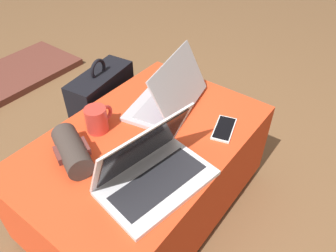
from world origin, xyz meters
TOP-DOWN VIEW (x-y plane):
  - ground_plane at (0.00, 0.00)m, footprint 14.00×14.00m
  - ottoman at (0.00, 0.00)m, footprint 0.98×0.65m
  - laptop_near at (-0.14, -0.16)m, footprint 0.40×0.29m
  - laptop_far at (0.23, 0.05)m, footprint 0.41×0.30m
  - cell_phone at (0.23, -0.22)m, footprint 0.16×0.11m
  - backpack at (0.19, 0.45)m, footprint 0.37×0.23m
  - wrist_brace at (-0.24, 0.12)m, footprint 0.17×0.23m
  - coffee_mug at (-0.07, 0.17)m, footprint 0.13×0.08m

SIDE VIEW (x-z plane):
  - ground_plane at x=0.00m, z-range 0.00..0.00m
  - ottoman at x=0.00m, z-range 0.00..0.43m
  - backpack at x=0.19m, z-range -0.05..0.48m
  - cell_phone at x=0.23m, z-range 0.43..0.43m
  - wrist_brace at x=-0.24m, z-range 0.43..0.52m
  - laptop_far at x=0.23m, z-range 0.36..0.58m
  - laptop_near at x=-0.14m, z-range 0.36..0.59m
  - coffee_mug at x=-0.07m, z-range 0.43..0.53m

